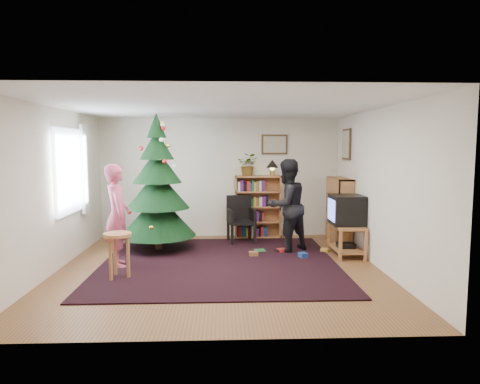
{
  "coord_description": "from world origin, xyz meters",
  "views": [
    {
      "loc": [
        0.06,
        -6.54,
        1.89
      ],
      "look_at": [
        0.36,
        1.01,
        1.1
      ],
      "focal_mm": 32.0,
      "sensor_mm": 36.0,
      "label": 1
    }
  ],
  "objects_px": {
    "person_standing": "(117,216)",
    "table_lamp": "(272,165)",
    "bookshelf_right": "(339,210)",
    "crt_tv": "(347,210)",
    "person_by_chair": "(287,206)",
    "tv_stand": "(346,237)",
    "armchair": "(241,217)",
    "picture_back": "(274,145)",
    "potted_plant": "(248,165)",
    "picture_right": "(347,144)",
    "stool": "(118,243)",
    "bookshelf_back": "(258,206)",
    "christmas_tree": "(158,194)"
  },
  "relations": [
    {
      "from": "tv_stand",
      "to": "crt_tv",
      "type": "distance_m",
      "value": 0.48
    },
    {
      "from": "bookshelf_right",
      "to": "crt_tv",
      "type": "relative_size",
      "value": 2.21
    },
    {
      "from": "picture_right",
      "to": "stool",
      "type": "bearing_deg",
      "value": -150.66
    },
    {
      "from": "person_standing",
      "to": "table_lamp",
      "type": "distance_m",
      "value": 3.52
    },
    {
      "from": "christmas_tree",
      "to": "crt_tv",
      "type": "bearing_deg",
      "value": -8.94
    },
    {
      "from": "stool",
      "to": "picture_back",
      "type": "bearing_deg",
      "value": 48.41
    },
    {
      "from": "picture_back",
      "to": "crt_tv",
      "type": "relative_size",
      "value": 0.93
    },
    {
      "from": "bookshelf_back",
      "to": "tv_stand",
      "type": "xyz_separation_m",
      "value": [
        1.43,
        -1.59,
        -0.34
      ]
    },
    {
      "from": "bookshelf_back",
      "to": "bookshelf_right",
      "type": "xyz_separation_m",
      "value": [
        1.55,
        -0.68,
        0.0
      ]
    },
    {
      "from": "tv_stand",
      "to": "potted_plant",
      "type": "distance_m",
      "value": 2.58
    },
    {
      "from": "tv_stand",
      "to": "crt_tv",
      "type": "xyz_separation_m",
      "value": [
        -0.0,
        0.0,
        0.48
      ]
    },
    {
      "from": "picture_back",
      "to": "armchair",
      "type": "distance_m",
      "value": 1.72
    },
    {
      "from": "person_by_chair",
      "to": "tv_stand",
      "type": "bearing_deg",
      "value": 129.07
    },
    {
      "from": "christmas_tree",
      "to": "bookshelf_back",
      "type": "bearing_deg",
      "value": 28.86
    },
    {
      "from": "tv_stand",
      "to": "crt_tv",
      "type": "relative_size",
      "value": 1.47
    },
    {
      "from": "crt_tv",
      "to": "christmas_tree",
      "type": "bearing_deg",
      "value": 171.06
    },
    {
      "from": "christmas_tree",
      "to": "armchair",
      "type": "relative_size",
      "value": 2.7
    },
    {
      "from": "bookshelf_right",
      "to": "armchair",
      "type": "xyz_separation_m",
      "value": [
        -1.92,
        0.25,
        -0.17
      ]
    },
    {
      "from": "armchair",
      "to": "stool",
      "type": "bearing_deg",
      "value": -137.46
    },
    {
      "from": "armchair",
      "to": "table_lamp",
      "type": "distance_m",
      "value": 1.3
    },
    {
      "from": "bookshelf_right",
      "to": "stool",
      "type": "bearing_deg",
      "value": 119.19
    },
    {
      "from": "bookshelf_back",
      "to": "person_standing",
      "type": "distance_m",
      "value": 3.22
    },
    {
      "from": "picture_right",
      "to": "person_standing",
      "type": "bearing_deg",
      "value": -159.29
    },
    {
      "from": "picture_right",
      "to": "bookshelf_right",
      "type": "distance_m",
      "value": 1.3
    },
    {
      "from": "christmas_tree",
      "to": "person_standing",
      "type": "distance_m",
      "value": 1.2
    },
    {
      "from": "picture_right",
      "to": "tv_stand",
      "type": "xyz_separation_m",
      "value": [
        -0.26,
        -1.0,
        -1.63
      ]
    },
    {
      "from": "person_by_chair",
      "to": "bookshelf_right",
      "type": "bearing_deg",
      "value": 174.43
    },
    {
      "from": "bookshelf_right",
      "to": "tv_stand",
      "type": "bearing_deg",
      "value": 172.48
    },
    {
      "from": "picture_back",
      "to": "bookshelf_back",
      "type": "xyz_separation_m",
      "value": [
        -0.36,
        -0.14,
        -1.29
      ]
    },
    {
      "from": "picture_right",
      "to": "christmas_tree",
      "type": "bearing_deg",
      "value": -172.56
    },
    {
      "from": "bookshelf_back",
      "to": "crt_tv",
      "type": "relative_size",
      "value": 2.21
    },
    {
      "from": "picture_back",
      "to": "potted_plant",
      "type": "relative_size",
      "value": 1.18
    },
    {
      "from": "bookshelf_back",
      "to": "stool",
      "type": "bearing_deg",
      "value": -128.74
    },
    {
      "from": "tv_stand",
      "to": "christmas_tree",
      "type": "bearing_deg",
      "value": 171.07
    },
    {
      "from": "picture_back",
      "to": "table_lamp",
      "type": "relative_size",
      "value": 1.64
    },
    {
      "from": "bookshelf_back",
      "to": "person_by_chair",
      "type": "distance_m",
      "value": 1.34
    },
    {
      "from": "person_by_chair",
      "to": "christmas_tree",
      "type": "bearing_deg",
      "value": -37.57
    },
    {
      "from": "picture_back",
      "to": "christmas_tree",
      "type": "relative_size",
      "value": 0.22
    },
    {
      "from": "crt_tv",
      "to": "person_standing",
      "type": "height_order",
      "value": "person_standing"
    },
    {
      "from": "picture_back",
      "to": "potted_plant",
      "type": "xyz_separation_m",
      "value": [
        -0.56,
        -0.14,
        -0.42
      ]
    },
    {
      "from": "christmas_tree",
      "to": "crt_tv",
      "type": "xyz_separation_m",
      "value": [
        3.35,
        -0.53,
        -0.24
      ]
    },
    {
      "from": "person_by_chair",
      "to": "picture_back",
      "type": "bearing_deg",
      "value": -120.15
    },
    {
      "from": "tv_stand",
      "to": "table_lamp",
      "type": "bearing_deg",
      "value": 125.4
    },
    {
      "from": "bookshelf_right",
      "to": "tv_stand",
      "type": "height_order",
      "value": "bookshelf_right"
    },
    {
      "from": "picture_back",
      "to": "crt_tv",
      "type": "distance_m",
      "value": 2.33
    },
    {
      "from": "bookshelf_right",
      "to": "table_lamp",
      "type": "relative_size",
      "value": 3.87
    },
    {
      "from": "tv_stand",
      "to": "table_lamp",
      "type": "height_order",
      "value": "table_lamp"
    },
    {
      "from": "picture_back",
      "to": "picture_right",
      "type": "relative_size",
      "value": 0.92
    },
    {
      "from": "stool",
      "to": "person_standing",
      "type": "distance_m",
      "value": 0.75
    },
    {
      "from": "tv_stand",
      "to": "person_standing",
      "type": "relative_size",
      "value": 0.53
    }
  ]
}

